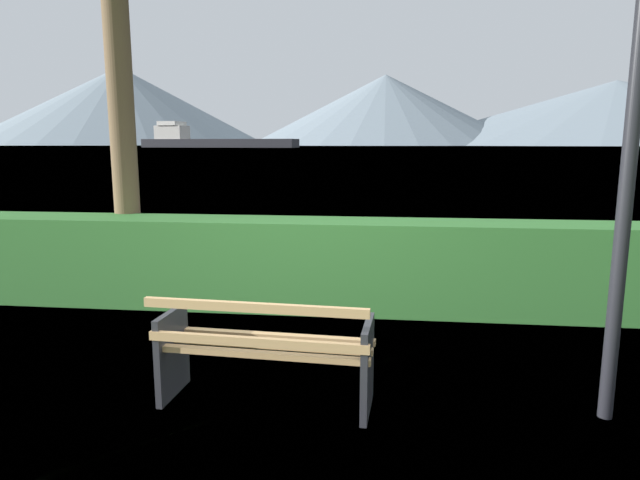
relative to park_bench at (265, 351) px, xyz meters
name	(u,v)px	position (x,y,z in m)	size (l,w,h in m)	color
ground_plane	(268,401)	(0.00, 0.06, -0.42)	(1400.00, 1400.00, 0.00)	#4C6B33
water_surface	(384,147)	(0.00, 308.51, -0.42)	(620.00, 620.00, 0.00)	#6B8EA3
park_bench	(265,351)	(0.00, 0.00, 0.00)	(1.63, 0.67, 0.87)	tan
hedge_row	(311,264)	(0.00, 2.52, 0.11)	(11.85, 0.74, 1.06)	#387A33
lamp_post	(636,89)	(2.46, 0.10, 1.87)	(0.30, 0.30, 3.31)	black
cargo_ship_large	(207,140)	(-81.10, 247.28, 2.92)	(75.04, 21.99, 11.97)	#232328
distant_hills	(388,110)	(3.26, 583.14, 35.31)	(899.00, 437.82, 85.20)	gray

